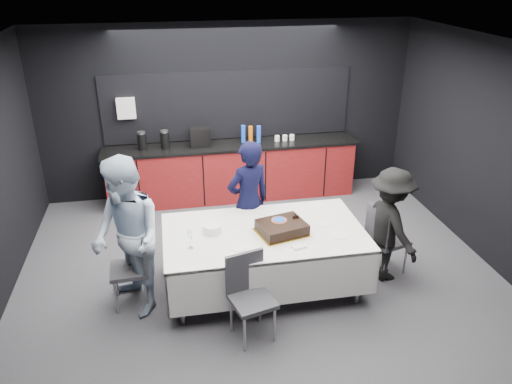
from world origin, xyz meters
TOP-DOWN VIEW (x-y plane):
  - ground at (0.00, 0.00)m, footprint 6.00×6.00m
  - room_shell at (0.00, 0.00)m, footprint 6.04×5.04m
  - kitchenette at (-0.02, 2.22)m, footprint 4.10×0.64m
  - party_table at (0.00, -0.40)m, footprint 2.32×1.32m
  - cake_assembly at (0.19, -0.48)m, footprint 0.64×0.57m
  - plate_stack at (-0.59, -0.32)m, footprint 0.21×0.21m
  - loose_plate_near at (-0.35, -0.70)m, footprint 0.18×0.18m
  - loose_plate_right_a at (0.73, -0.35)m, footprint 0.21×0.21m
  - loose_plate_right_b at (0.83, -0.65)m, footprint 0.22×0.22m
  - loose_plate_far at (0.13, 0.05)m, footprint 0.22×0.22m
  - fork_pile at (0.30, -0.82)m, footprint 0.17×0.13m
  - champagne_flute at (-0.86, -0.62)m, footprint 0.06×0.06m
  - chair_left at (-1.48, -0.40)m, footprint 0.44×0.44m
  - chair_right at (1.52, -0.36)m, footprint 0.52×0.52m
  - chair_near at (-0.31, -1.16)m, footprint 0.52×0.52m
  - person_center at (-0.06, 0.29)m, footprint 0.70×0.58m
  - person_left at (-1.53, -0.51)m, footprint 1.02×1.10m
  - person_right at (1.54, -0.44)m, footprint 0.74×1.04m

SIDE VIEW (x-z plane):
  - ground at x=0.00m, z-range 0.00..0.00m
  - chair_left at x=-1.48m, z-range 0.07..1.00m
  - chair_right at x=1.52m, z-range 0.07..1.00m
  - chair_near at x=-0.31m, z-range 0.07..1.00m
  - kitchenette at x=-0.02m, z-range -0.48..1.57m
  - party_table at x=0.00m, z-range 0.25..1.03m
  - person_right at x=1.54m, z-range 0.00..1.45m
  - loose_plate_near at x=-0.35m, z-range 0.78..0.79m
  - loose_plate_right_a at x=0.73m, z-range 0.78..0.79m
  - loose_plate_right_b at x=0.83m, z-range 0.78..0.79m
  - loose_plate_far at x=0.13m, z-range 0.78..0.79m
  - fork_pile at x=0.30m, z-range 0.78..0.80m
  - person_center at x=-0.06m, z-range 0.00..1.65m
  - plate_stack at x=-0.59m, z-range 0.78..0.88m
  - cake_assembly at x=0.19m, z-range 0.76..0.93m
  - person_left at x=-1.53m, z-range 0.00..1.83m
  - champagne_flute at x=-0.86m, z-range 0.83..1.05m
  - room_shell at x=0.00m, z-range 0.45..3.27m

